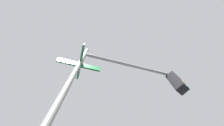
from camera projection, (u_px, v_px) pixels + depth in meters
traffic_signal_near at (129, 87)px, 3.20m from camera, size 1.83×3.32×6.12m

